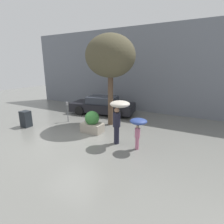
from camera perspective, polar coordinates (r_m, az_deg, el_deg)
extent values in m
plane|color=slate|center=(8.57, -11.93, -8.30)|extent=(40.00, 40.00, 0.00)
cube|color=slate|center=(13.50, 5.82, 13.40)|extent=(18.00, 0.30, 6.00)
cube|color=#9E9384|center=(9.12, -6.44, -5.06)|extent=(1.09, 0.67, 0.47)
sphere|color=#337033|center=(8.96, -6.53, -1.99)|extent=(0.73, 0.73, 0.73)
cylinder|color=#1E1E2D|center=(7.70, 1.50, -7.53)|extent=(0.23, 0.23, 0.79)
cylinder|color=#1E1E2D|center=(7.46, 1.54, -2.53)|extent=(0.33, 0.33, 0.62)
sphere|color=#997056|center=(7.35, 1.56, 0.58)|extent=(0.21, 0.21, 0.21)
cylinder|color=#4C4C51|center=(7.29, 2.56, 0.05)|extent=(0.02, 0.02, 0.67)
ellipsoid|color=beige|center=(7.21, 2.59, 2.63)|extent=(0.83, 0.83, 0.27)
cylinder|color=#B76684|center=(7.33, 8.19, -10.07)|extent=(0.15, 0.15, 0.51)
cylinder|color=#B76684|center=(7.15, 8.32, -6.76)|extent=(0.21, 0.21, 0.40)
sphere|color=tan|center=(7.06, 8.41, -4.72)|extent=(0.14, 0.14, 0.14)
cylinder|color=#4C4C51|center=(6.97, 8.58, -4.99)|extent=(0.02, 0.02, 0.50)
ellipsoid|color=navy|center=(6.89, 8.66, -3.04)|extent=(0.68, 0.68, 0.22)
cube|color=black|center=(12.52, -3.08, 1.66)|extent=(4.69, 2.59, 0.59)
cube|color=#2D333D|center=(12.41, -3.11, 4.04)|extent=(2.24, 1.89, 0.47)
cylinder|color=black|center=(12.32, -10.60, 0.45)|extent=(0.66, 0.33, 0.63)
cylinder|color=black|center=(13.92, -6.97, 2.25)|extent=(0.66, 0.33, 0.63)
cylinder|color=black|center=(11.28, 1.74, -0.63)|extent=(0.66, 0.33, 0.63)
cylinder|color=black|center=(13.01, 4.07, 1.43)|extent=(0.66, 0.33, 0.63)
cylinder|color=brown|center=(9.89, -0.48, 4.49)|extent=(0.30, 0.30, 3.09)
ellipsoid|color=#4C4733|center=(9.74, -0.51, 17.82)|extent=(2.68, 2.68, 2.28)
cylinder|color=#595B60|center=(10.96, -14.27, -0.47)|extent=(0.05, 0.05, 1.03)
cylinder|color=gray|center=(10.82, -14.47, 2.67)|extent=(0.14, 0.14, 0.20)
cube|color=#1E2328|center=(10.88, -26.32, -2.05)|extent=(0.50, 0.44, 0.90)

